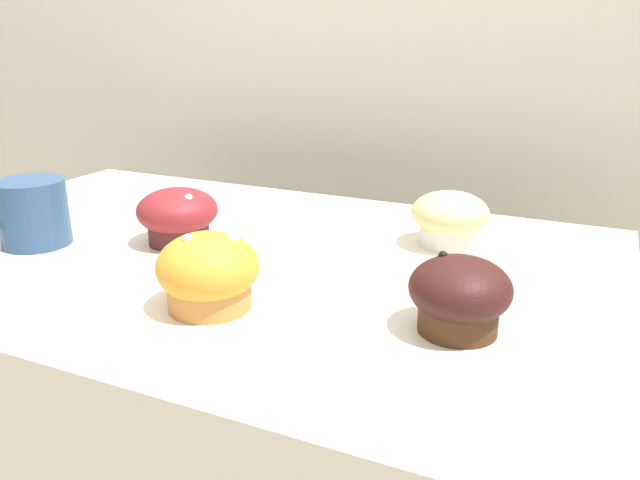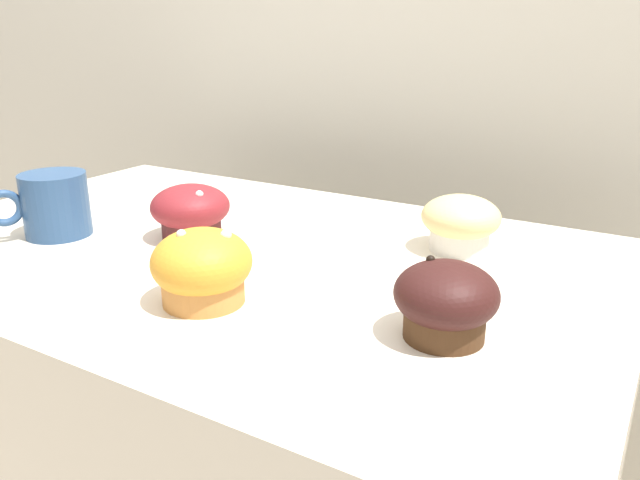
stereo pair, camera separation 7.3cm
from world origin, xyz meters
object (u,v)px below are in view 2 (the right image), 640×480
(muffin_front_left, at_px, (460,222))
(coffee_cup, at_px, (54,203))
(muffin_back_right, at_px, (202,268))
(muffin_back_left, at_px, (193,210))
(muffin_front_center, at_px, (446,301))

(muffin_front_left, xyz_separation_m, coffee_cup, (-0.52, -0.23, 0.01))
(muffin_back_right, relative_size, coffee_cup, 0.84)
(muffin_back_left, xyz_separation_m, coffee_cup, (-0.17, -0.09, 0.01))
(muffin_back_left, height_order, muffin_back_right, muffin_back_right)
(muffin_back_left, bearing_deg, muffin_front_center, -14.76)
(muffin_front_center, height_order, muffin_back_right, muffin_back_right)
(muffin_back_right, height_order, muffin_front_left, muffin_back_right)
(muffin_back_right, bearing_deg, muffin_front_left, 58.70)
(muffin_front_center, bearing_deg, muffin_back_right, -167.69)
(muffin_front_center, relative_size, muffin_front_left, 0.96)
(muffin_back_right, bearing_deg, coffee_cup, 168.19)
(muffin_back_left, relative_size, muffin_back_right, 1.02)
(muffin_front_center, bearing_deg, muffin_back_left, 165.24)
(muffin_back_right, xyz_separation_m, coffee_cup, (-0.33, 0.07, 0.01))
(muffin_back_left, relative_size, coffee_cup, 0.85)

